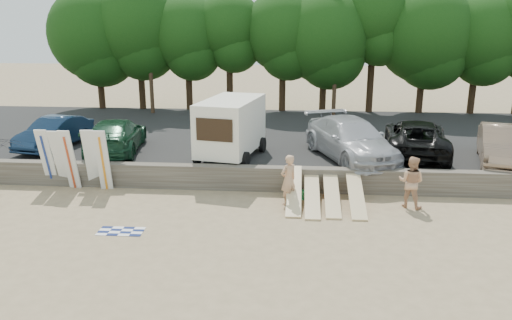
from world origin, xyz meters
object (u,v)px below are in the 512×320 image
Objects in this scene: car_2 at (351,139)px; car_3 at (416,138)px; cooler at (301,194)px; car_4 at (502,145)px; beachgoer_b at (411,182)px; box_trailer at (231,125)px; beachgoer_a at (288,180)px; car_0 at (55,133)px; car_1 at (116,136)px.

car_3 is at bearing -4.65° from car_2.
cooler is at bearing -143.47° from car_2.
car_4 is 2.53× the size of beachgoer_b.
box_trailer reaches higher than cooler.
box_trailer is 2.33× the size of beachgoer_a.
car_1 is (3.28, -0.59, 0.05)m from car_0.
box_trailer reaches higher than beachgoer_b.
box_trailer is at bearing 166.12° from car_1.
car_3 is 1.19× the size of car_4.
car_3 is at bearing -77.25° from beachgoer_b.
cooler is at bearing -8.77° from car_0.
car_1 is 13.46m from beachgoer_b.
car_2 is 4.37m from cooler.
car_0 is 0.91× the size of car_4.
car_2 is 3.14× the size of beachgoer_b.
car_3 is 6.98m from cooler.
car_0 is 0.73× the size of car_2.
beachgoer_b is at bearing 16.34° from cooler.
beachgoer_b is at bearing -86.88° from car_2.
car_2 is at bearing 14.27° from box_trailer.
car_3 is at bearing -179.29° from beachgoer_a.
beachgoer_b is at bearing 85.36° from car_3.
box_trailer is 8.92m from car_0.
car_1 is 2.79× the size of beachgoer_b.
beachgoer_a is (-5.75, -5.06, -0.55)m from car_3.
car_3 is 15.42× the size of cooler.
car_3 reaches higher than cooler.
car_1 is at bearing 7.78° from beachgoer_b.
car_1 is at bearing 0.94° from car_0.
car_0 reaches higher than beachgoer_a.
box_trailer is 8.22m from beachgoer_b.
box_trailer is at bearing -1.18° from beachgoer_b.
beachgoer_a is (2.67, -3.86, -1.23)m from box_trailer.
beachgoer_b is (12.74, -4.33, -0.51)m from car_1.
car_4 is at bearing -22.94° from car_2.
box_trailer is at bearing 3.77° from car_0.
box_trailer is at bearing -95.97° from beachgoer_a.
box_trailer is at bearing 17.21° from car_3.
box_trailer is 5.41m from car_2.
car_0 is 2.29× the size of beachgoer_b.
car_4 is 6.05m from beachgoer_b.
box_trailer is 2.31× the size of beachgoer_b.
box_trailer reaches higher than car_2.
car_3 reaches higher than car_4.
car_2 is at bearing 7.71° from car_0.
cooler is (8.69, -3.73, -1.33)m from car_1.
box_trailer is 0.91× the size of car_4.
car_3 is at bearing 64.44° from cooler.
car_0 is at bearing 9.49° from beachgoer_b.
beachgoer_b is 5.14× the size of cooler.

